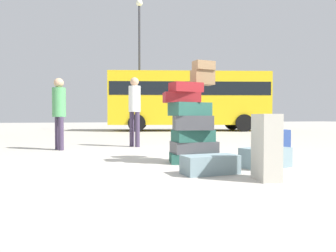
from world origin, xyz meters
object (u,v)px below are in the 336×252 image
suitcase_cream_right_side (266,147)px  suitcase_slate_left_side (265,157)px  suitcase_tower (192,123)px  person_tourist_with_camera (59,107)px  parked_bus (188,98)px  person_bearded_onlooker (135,105)px  suitcase_slate_upright_blue (210,164)px  lamp_post (139,48)px  suitcase_navy_foreground_near (277,145)px

suitcase_cream_right_side → suitcase_slate_left_side: suitcase_cream_right_side is taller
suitcase_tower → suitcase_cream_right_side: bearing=-77.2°
suitcase_slate_left_side → person_tourist_with_camera: size_ratio=0.45×
parked_bus → person_bearded_onlooker: bearing=-104.2°
suitcase_slate_upright_blue → lamp_post: size_ratio=0.10×
person_tourist_with_camera → lamp_post: lamp_post is taller
parked_bus → lamp_post: bearing=177.0°
person_bearded_onlooker → parked_bus: size_ratio=0.20×
suitcase_tower → person_bearded_onlooker: (-0.44, 3.02, 0.41)m
suitcase_slate_left_side → person_bearded_onlooker: 4.09m
suitcase_slate_upright_blue → parked_bus: 13.28m
suitcase_slate_left_side → lamp_post: lamp_post is taller
suitcase_tower → suitcase_cream_right_side: 1.63m
parked_bus → lamp_post: (-2.59, 0.78, 2.77)m
suitcase_navy_foreground_near → person_tourist_with_camera: 4.78m
suitcase_tower → suitcase_cream_right_side: (0.36, -1.57, -0.25)m
person_bearded_onlooker → lamp_post: lamp_post is taller
suitcase_navy_foreground_near → suitcase_tower: bearing=176.6°
suitcase_tower → suitcase_navy_foreground_near: (1.44, -0.27, -0.38)m
suitcase_tower → suitcase_navy_foreground_near: suitcase_tower is taller
parked_bus → lamp_post: 3.87m
suitcase_slate_upright_blue → parked_bus: (4.16, 12.50, 1.71)m
suitcase_slate_upright_blue → person_bearded_onlooker: size_ratio=0.42×
person_tourist_with_camera → suitcase_slate_left_side: bearing=19.2°
suitcase_slate_left_side → parked_bus: size_ratio=0.08×
suitcase_slate_upright_blue → person_bearded_onlooker: (-0.31, 4.03, 0.93)m
suitcase_tower → suitcase_slate_left_side: size_ratio=2.32×
lamp_post → suitcase_tower: bearing=-96.7°
person_tourist_with_camera → parked_bus: size_ratio=0.18×
suitcase_navy_foreground_near → person_bearded_onlooker: (-1.87, 3.28, 0.78)m
person_bearded_onlooker → suitcase_slate_upright_blue: bearing=-25.3°
suitcase_navy_foreground_near → parked_bus: parked_bus is taller
suitcase_tower → lamp_post: size_ratio=0.24×
suitcase_navy_foreground_near → lamp_post: lamp_post is taller
suitcase_tower → person_bearded_onlooker: 3.07m
suitcase_navy_foreground_near → suitcase_slate_left_side: bearing=-131.6°
parked_bus → person_tourist_with_camera: bearing=-111.9°
parked_bus → lamp_post: size_ratio=1.23×
suitcase_tower → suitcase_slate_upright_blue: size_ratio=2.30×
person_bearded_onlooker → person_tourist_with_camera: size_ratio=1.07×
suitcase_cream_right_side → lamp_post: (1.09, 13.83, 4.21)m
person_tourist_with_camera → parked_bus: parked_bus is taller
suitcase_cream_right_side → suitcase_slate_left_side: (0.54, 0.83, -0.25)m
suitcase_cream_right_side → parked_bus: (3.68, 13.06, 1.44)m
person_bearded_onlooker → person_tourist_with_camera: (-1.80, -0.29, -0.08)m
suitcase_cream_right_side → suitcase_navy_foreground_near: suitcase_cream_right_side is taller
suitcase_slate_upright_blue → suitcase_cream_right_side: (0.48, -0.56, 0.27)m
suitcase_slate_left_side → person_tourist_with_camera: bearing=113.7°
suitcase_slate_upright_blue → suitcase_slate_left_side: size_ratio=1.01×
suitcase_tower → parked_bus: parked_bus is taller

